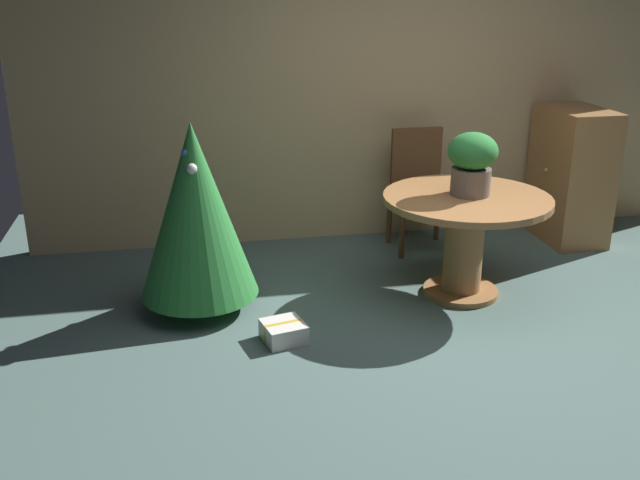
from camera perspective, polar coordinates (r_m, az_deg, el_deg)
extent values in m
plane|color=#4C6660|center=(4.51, 12.91, -8.39)|extent=(6.60, 6.60, 0.00)
cube|color=tan|center=(6.10, 5.57, 12.36)|extent=(6.00, 0.10, 2.60)
cylinder|color=#9E6B3D|center=(5.21, 11.11, -4.00)|extent=(0.53, 0.53, 0.04)
cylinder|color=#9E6B3D|center=(5.08, 11.37, -0.49)|extent=(0.27, 0.27, 0.64)
cylinder|color=#9E6B3D|center=(4.97, 11.64, 3.21)|extent=(1.15, 1.15, 0.05)
cylinder|color=#665B51|center=(4.97, 11.90, 4.58)|extent=(0.27, 0.27, 0.19)
ellipsoid|color=#287533|center=(4.92, 12.08, 6.94)|extent=(0.34, 0.34, 0.25)
sphere|color=red|center=(5.04, 11.52, 7.22)|extent=(0.06, 0.06, 0.06)
sphere|color=red|center=(4.82, 12.09, 7.28)|extent=(0.06, 0.06, 0.06)
cylinder|color=brown|center=(5.86, 10.51, 0.90)|extent=(0.04, 0.04, 0.44)
cylinder|color=brown|center=(5.72, 6.55, 0.65)|extent=(0.04, 0.04, 0.44)
cylinder|color=brown|center=(6.18, 9.31, 2.00)|extent=(0.04, 0.04, 0.44)
cylinder|color=brown|center=(6.05, 5.53, 1.78)|extent=(0.04, 0.04, 0.44)
cube|color=brown|center=(5.87, 8.09, 3.63)|extent=(0.47, 0.41, 0.05)
cube|color=brown|center=(5.97, 7.67, 6.56)|extent=(0.42, 0.05, 0.48)
cylinder|color=brown|center=(4.95, -9.45, -4.75)|extent=(0.10, 0.10, 0.12)
cone|color=#287533|center=(4.72, -9.89, 2.31)|extent=(0.79, 0.79, 1.16)
sphere|color=red|center=(4.90, -11.89, 1.20)|extent=(0.06, 0.06, 0.06)
sphere|color=silver|center=(4.55, -10.17, 5.60)|extent=(0.07, 0.07, 0.07)
sphere|color=#2D51A8|center=(4.58, -10.73, 6.84)|extent=(0.05, 0.05, 0.05)
sphere|color=#2D51A8|center=(4.59, -10.86, -3.24)|extent=(0.04, 0.04, 0.04)
sphere|color=red|center=(4.93, -8.68, 2.05)|extent=(0.06, 0.06, 0.06)
sphere|color=#2D51A8|center=(4.82, -11.00, 3.43)|extent=(0.05, 0.05, 0.05)
sphere|color=silver|center=(4.72, -10.95, 5.51)|extent=(0.05, 0.05, 0.05)
cube|color=silver|center=(4.47, -2.91, -7.30)|extent=(0.30, 0.30, 0.12)
cube|color=gold|center=(4.47, -2.91, -7.30)|extent=(0.25, 0.09, 0.12)
cube|color=#9E6B3D|center=(6.39, 19.35, 4.90)|extent=(0.44, 0.72, 1.12)
sphere|color=#B29338|center=(6.27, 17.56, 5.34)|extent=(0.04, 0.04, 0.04)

